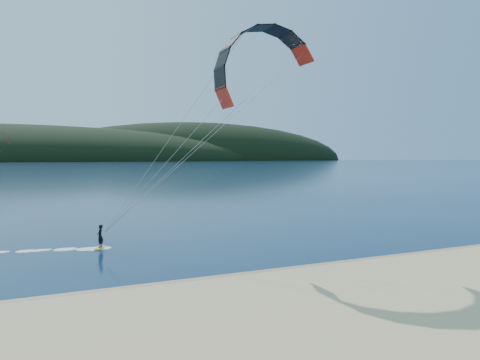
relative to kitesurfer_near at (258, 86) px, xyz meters
name	(u,v)px	position (x,y,z in m)	size (l,w,h in m)	color
ground	(259,312)	(-5.64, -11.46, -11.46)	(1800.00, 1800.00, 0.00)	#081F3B
wet_sand	(219,283)	(-5.64, -6.96, -11.41)	(220.00, 2.50, 0.10)	#907C53
headland	(49,161)	(-5.01, 733.82, -11.46)	(1200.00, 310.00, 140.00)	black
kitesurfer_near	(258,86)	(0.00, 0.00, 0.00)	(25.48, 7.78, 16.69)	gold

